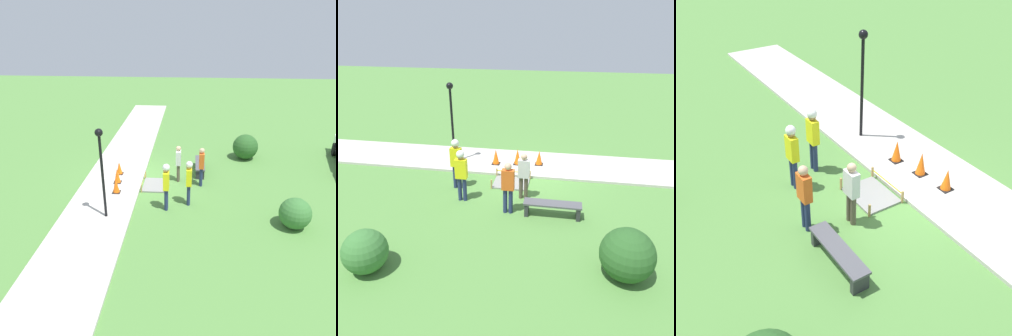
{
  "view_description": "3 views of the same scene",
  "coord_description": "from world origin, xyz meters",
  "views": [
    {
      "loc": [
        13.86,
        2.16,
        6.85
      ],
      "look_at": [
        1.34,
        1.26,
        1.17
      ],
      "focal_mm": 35.0,
      "sensor_mm": 36.0,
      "label": 1
    },
    {
      "loc": [
        -1.0,
        11.83,
        5.87
      ],
      "look_at": [
        0.85,
        1.24,
        0.94
      ],
      "focal_mm": 35.0,
      "sensor_mm": 36.0,
      "label": 2
    },
    {
      "loc": [
        -6.5,
        6.03,
        6.85
      ],
      "look_at": [
        1.29,
        1.14,
        0.78
      ],
      "focal_mm": 45.0,
      "sensor_mm": 36.0,
      "label": 3
    }
  ],
  "objects": [
    {
      "name": "shrub_rounded_mid",
      "position": [
        -2.8,
        5.1,
        0.67
      ],
      "size": [
        1.33,
        1.33,
        1.33
      ],
      "color": "#285623",
      "rests_on": "ground_plane"
    },
    {
      "name": "worker_assistant",
      "position": [
        2.24,
        2.15,
        1.14
      ],
      "size": [
        0.4,
        0.27,
        1.89
      ],
      "color": "navy",
      "rests_on": "ground_plane"
    },
    {
      "name": "shrub_rounded_near",
      "position": [
        3.61,
        5.97,
        0.57
      ],
      "size": [
        1.13,
        1.13,
        1.13
      ],
      "color": "#387033",
      "rests_on": "ground_plane"
    },
    {
      "name": "wet_concrete_patch",
      "position": [
        0.75,
        0.63,
        0.04
      ],
      "size": [
        1.4,
        1.1,
        0.37
      ],
      "color": "gray",
      "rests_on": "ground_plane"
    },
    {
      "name": "park_bench",
      "position": [
        -0.91,
        2.66,
        0.35
      ],
      "size": [
        1.85,
        0.44,
        0.49
      ],
      "color": "#2D2D33",
      "rests_on": "ground_plane"
    },
    {
      "name": "worker_supervisor",
      "position": [
        2.7,
        1.28,
        1.19
      ],
      "size": [
        0.4,
        0.28,
        1.94
      ],
      "color": "navy",
      "rests_on": "ground_plane"
    },
    {
      "name": "ground_plane",
      "position": [
        0.0,
        0.0,
        0.0
      ],
      "size": [
        60.0,
        60.0,
        0.0
      ],
      "primitive_type": "plane",
      "color": "#51843D"
    },
    {
      "name": "traffic_cone_sidewalk_edge",
      "position": [
        1.67,
        -0.94,
        0.43
      ],
      "size": [
        0.34,
        0.34,
        0.67
      ],
      "color": "black",
      "rests_on": "sidewalk"
    },
    {
      "name": "sidewalk",
      "position": [
        0.0,
        -1.34,
        0.05
      ],
      "size": [
        28.0,
        2.67,
        0.1
      ],
      "color": "#BCB7AD",
      "rests_on": "ground_plane"
    },
    {
      "name": "lamppost_near",
      "position": [
        3.54,
        -0.93,
        2.39
      ],
      "size": [
        0.28,
        0.28,
        3.44
      ],
      "color": "black",
      "rests_on": "sidewalk"
    },
    {
      "name": "bystander_in_orange_shirt",
      "position": [
        0.53,
        2.68,
        1.02
      ],
      "size": [
        0.4,
        0.24,
        1.79
      ],
      "color": "navy",
      "rests_on": "ground_plane"
    },
    {
      "name": "traffic_cone_near_patch",
      "position": [
        -0.17,
        -1.19,
        0.41
      ],
      "size": [
        0.34,
        0.34,
        0.62
      ],
      "color": "black",
      "rests_on": "sidewalk"
    },
    {
      "name": "bystander_in_gray_shirt",
      "position": [
        0.15,
        1.65,
        0.97
      ],
      "size": [
        0.4,
        0.23,
        1.71
      ],
      "color": "brown",
      "rests_on": "ground_plane"
    },
    {
      "name": "traffic_cone_far_patch",
      "position": [
        0.75,
        -1.09,
        0.44
      ],
      "size": [
        0.34,
        0.34,
        0.69
      ],
      "color": "black",
      "rests_on": "sidewalk"
    }
  ]
}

